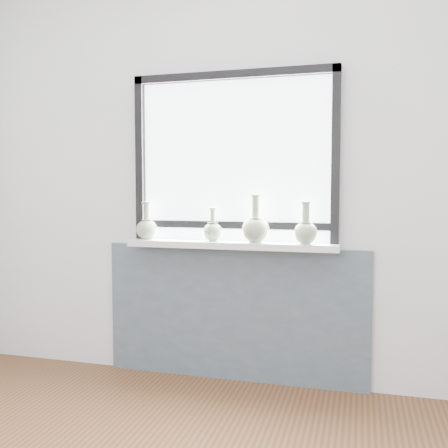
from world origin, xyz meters
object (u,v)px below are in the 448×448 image
(vase_a, at_px, (147,227))
(vase_c, at_px, (256,228))
(vase_b, at_px, (213,230))
(vase_d, at_px, (306,230))
(windowsill, at_px, (231,245))

(vase_a, bearing_deg, vase_c, -0.84)
(vase_c, bearing_deg, vase_b, 175.00)
(vase_b, distance_m, vase_d, 0.58)
(windowsill, xyz_separation_m, vase_a, (-0.56, -0.01, 0.10))
(vase_b, bearing_deg, vase_d, -2.45)
(vase_a, height_order, vase_c, vase_c)
(vase_d, bearing_deg, vase_c, 179.91)
(vase_a, height_order, vase_d, vase_d)
(vase_a, bearing_deg, vase_b, 1.78)
(vase_d, bearing_deg, vase_b, 177.55)
(vase_a, distance_m, vase_b, 0.44)
(vase_c, bearing_deg, windowsill, 173.98)
(vase_b, bearing_deg, windowsill, -3.61)
(windowsill, bearing_deg, vase_d, -2.15)
(vase_c, relative_size, vase_d, 1.16)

